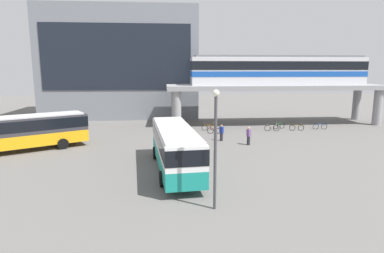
{
  "coord_description": "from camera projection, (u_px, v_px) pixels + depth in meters",
  "views": [
    {
      "loc": [
        -0.39,
        -24.04,
        7.38
      ],
      "look_at": [
        2.22,
        4.93,
        2.2
      ],
      "focal_mm": 30.48,
      "sensor_mm": 36.0,
      "label": 1
    }
  ],
  "objects": [
    {
      "name": "station_building",
      "position": [
        123.0,
        64.0,
        51.95
      ],
      "size": [
        22.93,
        13.39,
        16.31
      ],
      "color": "slate",
      "rests_on": "ground_plane"
    },
    {
      "name": "lamp_post",
      "position": [
        215.0,
        140.0,
        16.74
      ],
      "size": [
        0.36,
        0.36,
        6.35
      ],
      "color": "#3F3F44",
      "rests_on": "ground_plane"
    },
    {
      "name": "bus_secondary",
      "position": [
        23.0,
        129.0,
        29.24
      ],
      "size": [
        10.86,
        7.64,
        3.22
      ],
      "color": "orange",
      "rests_on": "ground_plane"
    },
    {
      "name": "pedestrian_at_kerb",
      "position": [
        222.0,
        133.0,
        33.66
      ],
      "size": [
        0.47,
        0.46,
        1.68
      ],
      "color": "#26262D",
      "rests_on": "ground_plane"
    },
    {
      "name": "bicycle_orange",
      "position": [
        209.0,
        127.0,
        39.51
      ],
      "size": [
        1.79,
        0.15,
        1.04
      ],
      "color": "black",
      "rests_on": "ground_plane"
    },
    {
      "name": "bus_main",
      "position": [
        175.0,
        144.0,
        23.55
      ],
      "size": [
        3.51,
        11.22,
        3.22
      ],
      "color": "teal",
      "rests_on": "ground_plane"
    },
    {
      "name": "bicycle_blue",
      "position": [
        320.0,
        126.0,
        40.13
      ],
      "size": [
        1.79,
        0.23,
        1.04
      ],
      "color": "black",
      "rests_on": "ground_plane"
    },
    {
      "name": "bicycle_brown",
      "position": [
        297.0,
        128.0,
        39.32
      ],
      "size": [
        1.79,
        0.24,
        1.04
      ],
      "color": "black",
      "rests_on": "ground_plane"
    },
    {
      "name": "pedestrian_near_building",
      "position": [
        249.0,
        136.0,
        31.82
      ],
      "size": [
        0.4,
        0.47,
        1.79
      ],
      "color": "#26262D",
      "rests_on": "ground_plane"
    },
    {
      "name": "bicycle_red",
      "position": [
        215.0,
        131.0,
        37.41
      ],
      "size": [
        1.75,
        0.48,
        1.04
      ],
      "color": "black",
      "rests_on": "ground_plane"
    },
    {
      "name": "elevated_platform",
      "position": [
        275.0,
        90.0,
        43.66
      ],
      "size": [
        28.9,
        6.35,
        5.24
      ],
      "color": "gray",
      "rests_on": "ground_plane"
    },
    {
      "name": "train",
      "position": [
        278.0,
        70.0,
        43.22
      ],
      "size": [
        23.3,
        2.96,
        3.84
      ],
      "color": "silver",
      "rests_on": "elevated_platform"
    },
    {
      "name": "bicycle_silver",
      "position": [
        272.0,
        128.0,
        39.03
      ],
      "size": [
        1.78,
        0.31,
        1.04
      ],
      "color": "black",
      "rests_on": "ground_plane"
    },
    {
      "name": "bicycle_green",
      "position": [
        279.0,
        126.0,
        40.41
      ],
      "size": [
        1.68,
        0.72,
        1.04
      ],
      "color": "black",
      "rests_on": "ground_plane"
    },
    {
      "name": "ground_plane",
      "position": [
        167.0,
        139.0,
        34.71
      ],
      "size": [
        120.0,
        120.0,
        0.0
      ],
      "primitive_type": "plane",
      "color": "#605E5B"
    }
  ]
}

